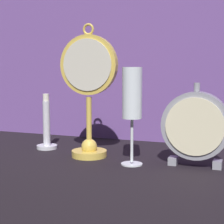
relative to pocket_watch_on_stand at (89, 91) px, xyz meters
The scene contains 6 objects.
ground_plane 0.19m from the pocket_watch_on_stand, 50.23° to the right, with size 4.00×4.00×0.00m, color black.
fabric_backdrop_drape 0.31m from the pocket_watch_on_stand, 76.66° to the left, with size 1.49×0.01×0.68m, color #6B478E.
pocket_watch_on_stand is the anchor object (origin of this frame).
mantel_clock_silver 0.28m from the pocket_watch_on_stand, ahead, with size 0.16×0.04×0.19m.
champagne_flute 0.13m from the pocket_watch_on_stand, 17.08° to the right, with size 0.05×0.05×0.23m.
brass_candlestick 0.20m from the pocket_watch_on_stand, 162.85° to the left, with size 0.06×0.06×0.16m.
Camera 1 is at (0.32, -0.79, 0.23)m, focal length 60.00 mm.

